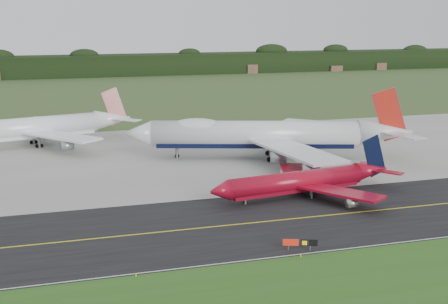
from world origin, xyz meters
TOP-DOWN VIEW (x-y plane):
  - ground at (0.00, 0.00)m, footprint 600.00×600.00m
  - grass_verge at (0.00, -35.00)m, footprint 400.00×30.00m
  - taxiway at (0.00, -4.00)m, footprint 400.00×32.00m
  - apron at (0.00, 51.00)m, footprint 400.00×78.00m
  - taxiway_centreline at (0.00, -4.00)m, footprint 400.00×0.40m
  - taxiway_edge_line at (0.00, -19.50)m, footprint 400.00×0.25m
  - horizon_treeline at (0.00, 273.76)m, footprint 700.00×25.00m
  - jet_ba_747 at (17.30, 41.34)m, footprint 68.54×55.39m
  - jet_red_737 at (13.30, 8.50)m, footprint 39.91×32.24m
  - jet_star_tail at (-36.57, 73.74)m, footprint 54.84×45.04m
  - taxiway_sign at (0.55, -18.03)m, footprint 4.93×1.94m
  - edge_marker_left at (-24.43, -20.50)m, footprint 0.16×0.16m
  - edge_marker_center at (-0.40, -20.50)m, footprint 0.16×0.16m

SIDE VIEW (x-z plane):
  - ground at x=0.00m, z-range 0.00..0.00m
  - grass_verge at x=0.00m, z-range 0.00..0.01m
  - apron at x=0.00m, z-range 0.00..0.01m
  - taxiway at x=0.00m, z-range 0.00..0.02m
  - taxiway_centreline at x=0.00m, z-range 0.03..0.03m
  - taxiway_edge_line at x=0.00m, z-range 0.03..0.03m
  - edge_marker_left at x=-24.43m, z-range 0.00..0.50m
  - edge_marker_center at x=-0.40m, z-range 0.00..0.50m
  - taxiway_sign at x=0.55m, z-range 0.35..2.08m
  - jet_red_737 at x=13.30m, z-range -2.41..8.37m
  - jet_star_tail at x=-36.57m, z-range -2.43..12.16m
  - horizon_treeline at x=0.00m, z-range -0.53..11.47m
  - jet_ba_747 at x=17.30m, z-range -2.82..14.82m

